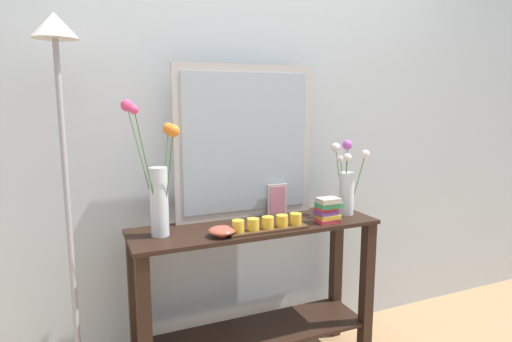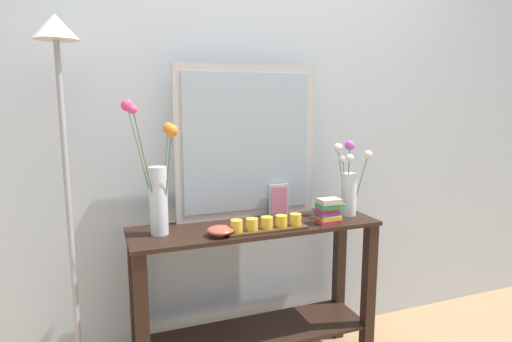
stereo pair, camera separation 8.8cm
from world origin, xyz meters
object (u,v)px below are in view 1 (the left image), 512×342
Objects in this scene: picture_frame_small at (277,200)px; decorative_bowl at (222,231)px; book_stack at (328,210)px; floor_lamp at (64,155)px; vase_right at (346,183)px; candle_tray at (268,225)px; console_table at (256,284)px; tall_vase_left at (158,186)px; mirror_leaning at (246,143)px.

picture_frame_small reaches higher than decorative_bowl.
book_stack is 0.07× the size of floor_lamp.
candle_tray is at bearing -168.49° from vase_right.
floor_lamp is at bearing 177.48° from vase_right.
vase_right is 3.07× the size of book_stack.
console_table is 0.45m from picture_frame_small.
candle_tray is 0.23× the size of floor_lamp.
vase_right is 0.38m from picture_frame_small.
candle_tray is at bearing -178.19° from book_stack.
vase_right reaches higher than book_stack.
decorative_bowl is at bearing 178.37° from candle_tray.
decorative_bowl is at bearing -26.16° from tall_vase_left.
tall_vase_left reaches higher than vase_right.
tall_vase_left is 0.66m from picture_frame_small.
console_table is 0.71m from tall_vase_left.
floor_lamp is (-0.85, 0.16, 0.35)m from candle_tray.
vase_right is at bearing -1.58° from tall_vase_left.
picture_frame_small is at bearing -11.33° from mirror_leaning.
console_table is at bearing 178.84° from vase_right.
mirror_leaning is 0.35m from picture_frame_small.
book_stack is 1.23m from floor_lamp.
mirror_leaning is 1.96× the size of vase_right.
tall_vase_left reaches higher than decorative_bowl.
console_table is at bearing -3.36° from floor_lamp.
mirror_leaning is 4.65× the size of picture_frame_small.
book_stack is (0.81, -0.12, -0.16)m from tall_vase_left.
floor_lamp reaches higher than candle_tray.
tall_vase_left is (-0.46, 0.02, 0.54)m from console_table.
candle_tray is 2.35× the size of picture_frame_small.
mirror_leaning is at bearing 86.33° from console_table.
candle_tray reaches higher than console_table.
book_stack is at bearing -7.34° from floor_lamp.
picture_frame_small is at bearing 128.08° from book_stack.
picture_frame_small is 1.36× the size of decorative_bowl.
vase_right is at bearing -1.16° from console_table.
floor_lamp is (-0.37, 0.03, 0.15)m from tall_vase_left.
floor_lamp is at bearing -173.22° from mirror_leaning.
floor_lamp reaches higher than decorative_bowl.
book_stack is at bearing 0.43° from decorative_bowl.
tall_vase_left is 0.35× the size of floor_lamp.
console_table is at bearing -145.96° from picture_frame_small.
vase_right is 1.01× the size of candle_tray.
decorative_bowl is 0.73m from floor_lamp.
vase_right is at bearing -20.33° from picture_frame_small.
decorative_bowl is at bearing -179.57° from book_stack.
candle_tray is 3.04× the size of book_stack.
picture_frame_small is at bearing 159.67° from vase_right.
mirror_leaning is 0.45× the size of floor_lamp.
floor_lamp is at bearing 165.92° from decorative_bowl.
tall_vase_left reaches higher than console_table.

